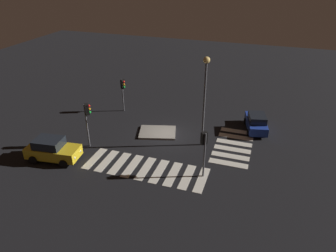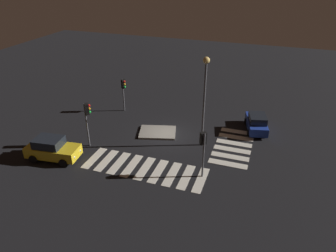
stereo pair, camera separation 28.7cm
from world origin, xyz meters
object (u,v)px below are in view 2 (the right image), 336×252
at_px(car_yellow, 52,149).
at_px(traffic_light_east, 203,144).
at_px(traffic_light_south, 87,114).
at_px(traffic_light_west, 124,87).
at_px(traffic_island, 158,132).
at_px(car_blue, 257,123).
at_px(street_lamp, 205,88).

relative_size(car_yellow, traffic_light_east, 1.20).
height_order(traffic_light_east, traffic_light_south, traffic_light_south).
bearing_deg(traffic_light_west, traffic_island, -4.37).
relative_size(car_blue, traffic_light_west, 1.15).
relative_size(car_blue, traffic_light_south, 1.03).
relative_size(traffic_light_west, traffic_light_south, 0.90).
height_order(car_yellow, traffic_light_south, traffic_light_south).
height_order(traffic_light_east, traffic_light_west, traffic_light_east).
relative_size(traffic_island, car_yellow, 0.88).
bearing_deg(car_blue, street_lamp, 122.18).
bearing_deg(car_blue, traffic_light_south, 106.39).
bearing_deg(traffic_island, street_lamp, -9.25).
xyz_separation_m(traffic_light_west, street_lamp, (9.68, -4.26, 2.69)).
relative_size(car_yellow, traffic_light_south, 1.11).
distance_m(traffic_light_south, street_lamp, 10.21).
distance_m(traffic_island, traffic_light_west, 6.80).
relative_size(car_blue, street_lamp, 0.52).
height_order(traffic_island, traffic_light_south, traffic_light_south).
relative_size(traffic_light_east, traffic_light_south, 0.92).
bearing_deg(traffic_light_south, traffic_light_west, 58.44).
distance_m(car_blue, street_lamp, 7.70).
bearing_deg(car_blue, traffic_light_east, 146.50).
xyz_separation_m(car_yellow, traffic_light_east, (12.27, 1.75, 1.93)).
distance_m(traffic_light_east, street_lamp, 5.24).
bearing_deg(traffic_island, car_yellow, -134.10).
relative_size(traffic_island, street_lamp, 0.49).
bearing_deg(car_yellow, traffic_light_west, 74.80).
xyz_separation_m(traffic_island, traffic_light_south, (-4.84, -4.07, 3.01)).
relative_size(car_yellow, street_lamp, 0.56).
bearing_deg(car_blue, traffic_light_west, 77.50).
xyz_separation_m(car_yellow, traffic_light_west, (1.55, 10.45, 1.84)).
xyz_separation_m(car_blue, street_lamp, (-4.35, -4.37, 4.61)).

